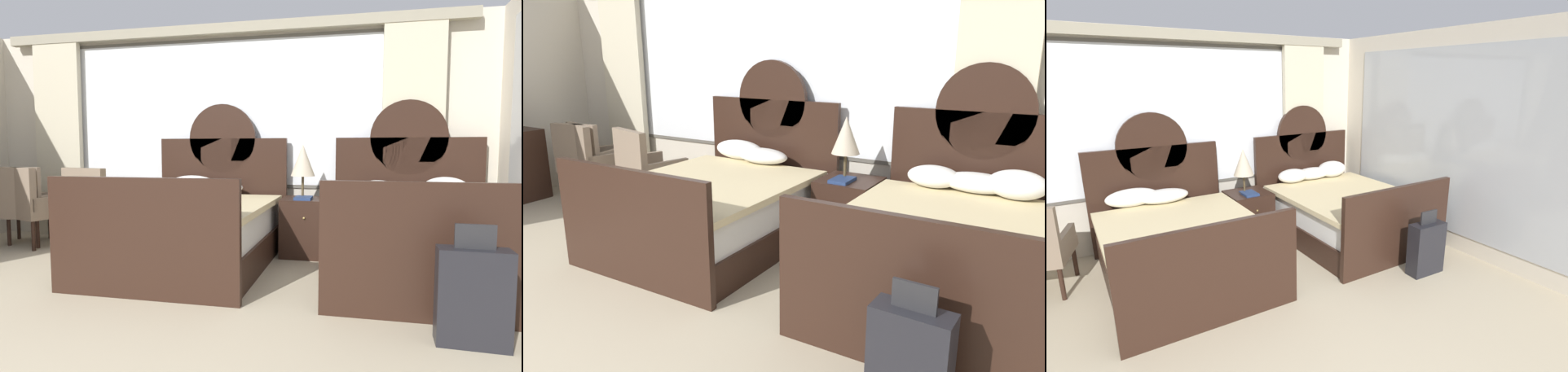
{
  "view_description": "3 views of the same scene",
  "coord_description": "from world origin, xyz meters",
  "views": [
    {
      "loc": [
        1.68,
        -1.15,
        1.17
      ],
      "look_at": [
        0.78,
        2.85,
        0.82
      ],
      "focal_mm": 29.88,
      "sensor_mm": 36.0,
      "label": 1
    },
    {
      "loc": [
        2.93,
        -0.61,
        1.81
      ],
      "look_at": [
        0.98,
        2.63,
        0.77
      ],
      "focal_mm": 34.06,
      "sensor_mm": 36.0,
      "label": 2
    },
    {
      "loc": [
        -0.91,
        -1.1,
        2.12
      ],
      "look_at": [
        1.33,
        2.42,
        0.97
      ],
      "focal_mm": 27.09,
      "sensor_mm": 36.0,
      "label": 3
    }
  ],
  "objects": [
    {
      "name": "armchair_by_window_left",
      "position": [
        -1.29,
        3.33,
        0.51
      ],
      "size": [
        0.77,
        0.77,
        0.96
      ],
      "color": "#84705B",
      "rests_on": "ground_plane"
    },
    {
      "name": "bed_near_window",
      "position": [
        0.05,
        2.96,
        0.37
      ],
      "size": [
        1.59,
        2.13,
        1.72
      ],
      "color": "black",
      "rests_on": "ground_plane"
    },
    {
      "name": "armchair_by_window_right",
      "position": [
        -2.31,
        3.33,
        0.51
      ],
      "size": [
        0.74,
        0.74,
        0.96
      ],
      "color": "#84705B",
      "rests_on": "ground_plane"
    },
    {
      "name": "table_lamp_on_nightstand",
      "position": [
        1.08,
        3.58,
        1.04
      ],
      "size": [
        0.27,
        0.27,
        0.59
      ],
      "color": "brown",
      "rests_on": "nightstand_between_beds"
    },
    {
      "name": "wall_back_window",
      "position": [
        0.0,
        4.08,
        1.43
      ],
      "size": [
        6.35,
        0.22,
        2.7
      ],
      "color": "beige",
      "rests_on": "ground_plane"
    },
    {
      "name": "bed_near_mirror",
      "position": [
        2.22,
        2.97,
        0.38
      ],
      "size": [
        1.59,
        2.13,
        1.72
      ],
      "color": "black",
      "rests_on": "ground_plane"
    },
    {
      "name": "armchair_by_window_centre",
      "position": [
        -2.15,
        3.33,
        0.51
      ],
      "size": [
        0.8,
        0.8,
        0.96
      ],
      "color": "#84705B",
      "rests_on": "ground_plane"
    },
    {
      "name": "nightstand_between_beds",
      "position": [
        1.13,
        3.59,
        0.32
      ],
      "size": [
        0.54,
        0.56,
        0.63
      ],
      "color": "black",
      "rests_on": "ground_plane"
    },
    {
      "name": "book_on_nightstand",
      "position": [
        1.11,
        3.48,
        0.65
      ],
      "size": [
        0.18,
        0.26,
        0.03
      ],
      "color": "navy",
      "rests_on": "nightstand_between_beds"
    },
    {
      "name": "suitcase_on_floor",
      "position": [
        2.36,
        1.57,
        0.3
      ],
      "size": [
        0.42,
        0.19,
        0.73
      ],
      "color": "black",
      "rests_on": "ground_plane"
    }
  ]
}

